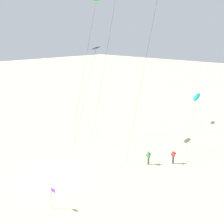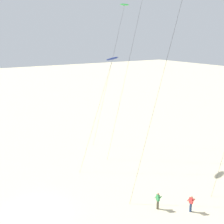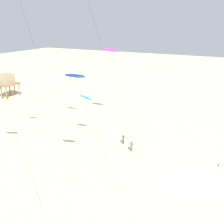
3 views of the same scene
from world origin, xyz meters
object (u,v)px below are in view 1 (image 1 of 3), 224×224
kite_flyer_middle (173,156)px  marker_flag (52,194)px  kite_teal (197,97)px  kite_flyer_nearest (148,157)px  kite_green (96,3)px  kite_navy (96,49)px

kite_flyer_middle → marker_flag: bearing=-97.0°
kite_teal → kite_flyer_nearest: 10.51m
kite_teal → marker_flag: size_ratio=3.60×
kite_flyer_nearest → marker_flag: marker_flag is taller
marker_flag → kite_teal: bearing=87.4°
kite_flyer_middle → marker_flag: (-1.95, -15.85, 0.60)m
kite_green → marker_flag: bearing=-50.6°
kite_navy → kite_flyer_nearest: size_ratio=8.03×
kite_green → kite_flyer_middle: (19.93, -6.03, -18.87)m
kite_green → kite_flyer_nearest: bearing=-24.8°
kite_navy → kite_green: bearing=137.3°
kite_teal → kite_flyer_middle: bearing=-81.4°
kite_teal → kite_flyer_nearest: kite_teal is taller
kite_navy → kite_teal: size_ratio=1.77×
kite_teal → marker_flag: kite_teal is taller
kite_teal → kite_green: kite_green is taller
kite_teal → marker_flag: (-1.01, -22.04, -5.54)m
kite_flyer_nearest → kite_teal: bearing=83.3°
kite_green → kite_flyer_middle: kite_green is taller
kite_teal → kite_green: bearing=-179.5°
kite_flyer_middle → marker_flag: size_ratio=0.80×
kite_navy → marker_flag: bearing=-54.5°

